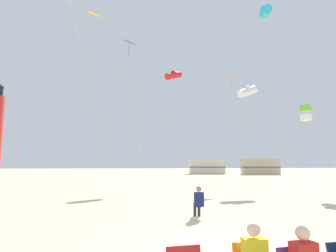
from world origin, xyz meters
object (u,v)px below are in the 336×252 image
object	(u,v)px
kite_tube_white	(248,91)
kite_flyer_standing	(198,201)
rv_van_tan	(260,166)
kite_box_lime	(306,113)
kite_diamond_gold	(94,21)
rv_van_cream	(207,166)
kite_diamond_orange	(232,83)
kite_tube_cyan	(265,11)
kite_tube_scarlet	(173,75)
kite_diamond_violet	(129,48)

from	to	relation	value
kite_tube_white	kite_flyer_standing	bearing A→B (deg)	-118.37
kite_flyer_standing	kite_tube_white	bearing A→B (deg)	-121.52
rv_van_tan	kite_box_lime	bearing A→B (deg)	-104.15
kite_tube_white	kite_diamond_gold	size ratio (longest dim) A/B	0.75
kite_diamond_gold	rv_van_cream	bearing A→B (deg)	65.31
kite_diamond_gold	rv_van_tan	distance (m)	40.32
kite_diamond_orange	rv_van_tan	xyz separation A→B (m)	(11.30, 20.10, -9.27)
rv_van_cream	rv_van_tan	xyz separation A→B (m)	(8.94, -3.03, 0.00)
kite_tube_cyan	kite_tube_white	size ratio (longest dim) A/B	1.52
kite_tube_scarlet	kite_diamond_orange	xyz separation A→B (m)	(6.40, -0.19, -0.70)
rv_van_tan	kite_diamond_gold	bearing A→B (deg)	-125.98
kite_tube_cyan	kite_tube_white	distance (m)	7.27
kite_diamond_gold	kite_tube_scarlet	xyz separation A→B (m)	(6.64, 10.56, -0.25)
kite_tube_scarlet	rv_van_tan	xyz separation A→B (m)	(17.70, 19.91, -9.97)
kite_flyer_standing	kite_diamond_orange	xyz separation A→B (m)	(7.48, 18.07, 10.05)
kite_flyer_standing	kite_box_lime	xyz separation A→B (m)	(9.90, 8.76, 5.10)
rv_van_tan	rv_van_cream	bearing A→B (deg)	163.88
kite_box_lime	kite_tube_scarlet	bearing A→B (deg)	132.90
kite_tube_cyan	kite_box_lime	xyz separation A→B (m)	(2.84, 0.18, -7.77)
kite_tube_cyan	rv_van_tan	xyz separation A→B (m)	(11.72, 29.59, -12.09)
kite_tube_cyan	kite_diamond_orange	distance (m)	9.91
kite_tube_cyan	kite_diamond_gold	size ratio (longest dim) A/B	1.14
kite_box_lime	kite_tube_white	bearing A→B (deg)	114.04
kite_tube_cyan	kite_diamond_violet	world-z (taller)	kite_tube_cyan
rv_van_cream	rv_van_tan	world-z (taller)	same
kite_flyer_standing	kite_tube_cyan	size ratio (longest dim) A/B	0.08
kite_tube_scarlet	kite_tube_cyan	bearing A→B (deg)	-58.28
kite_tube_white	rv_van_tan	bearing A→B (deg)	65.11
rv_van_tan	kite_tube_cyan	bearing A→B (deg)	-108.96
kite_tube_white	rv_van_tan	size ratio (longest dim) A/B	1.43
kite_tube_white	kite_box_lime	bearing A→B (deg)	-65.96
kite_tube_cyan	kite_tube_white	world-z (taller)	kite_tube_cyan
rv_van_cream	kite_tube_white	bearing A→B (deg)	-91.82
kite_diamond_gold	kite_box_lime	world-z (taller)	kite_diamond_gold
kite_diamond_gold	kite_box_lime	bearing A→B (deg)	3.93
kite_flyer_standing	rv_van_tan	size ratio (longest dim) A/B	0.18
kite_diamond_gold	kite_box_lime	size ratio (longest dim) A/B	1.98
kite_box_lime	rv_van_cream	bearing A→B (deg)	90.11
kite_diamond_orange	rv_van_cream	distance (m)	25.04
kite_tube_white	kite_diamond_gold	world-z (taller)	kite_diamond_gold
kite_diamond_orange	rv_van_tan	distance (m)	24.86
kite_diamond_violet	rv_van_cream	size ratio (longest dim) A/B	1.82
kite_tube_cyan	kite_diamond_orange	xyz separation A→B (m)	(0.42, 9.49, -2.82)
kite_flyer_standing	rv_van_cream	distance (m)	42.37
kite_tube_white	rv_van_tan	xyz separation A→B (m)	(11.21, 24.16, -7.27)
kite_flyer_standing	kite_tube_scarlet	size ratio (longest dim) A/B	0.10
rv_van_cream	kite_diamond_orange	bearing A→B (deg)	-92.87
kite_tube_cyan	rv_van_cream	distance (m)	34.90
kite_tube_white	rv_van_cream	world-z (taller)	kite_tube_white
kite_diamond_gold	kite_flyer_standing	bearing A→B (deg)	-54.16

